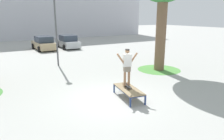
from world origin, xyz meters
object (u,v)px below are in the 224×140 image
skateboard (127,86)px  skater (127,65)px  skate_box (129,90)px  light_post (55,13)px  car_silver (68,42)px  car_tan (44,44)px

skateboard → skater: 0.99m
skate_box → skater: (0.04, 0.21, 1.12)m
light_post → skate_box: bearing=-83.7°
skate_box → car_silver: bearing=80.6°
skateboard → light_post: bearing=96.8°
skate_box → skateboard: (0.04, 0.21, 0.12)m
skateboard → car_tan: car_tan is taller
skater → light_post: (-0.93, 7.84, 2.29)m
skateboard → car_tan: 16.18m
car_tan → car_silver: bearing=0.2°
car_tan → car_silver: 2.75m
skater → car_tan: skater is taller
skateboard → skater: size_ratio=0.49×
car_silver → car_tan: bearing=-179.8°
skateboard → skater: bearing=74.6°
car_silver → light_post: size_ratio=0.72×
skate_box → skater: size_ratio=1.18×
skate_box → car_tan: (-0.04, 16.39, 0.28)m
skate_box → light_post: (-0.90, 8.06, 3.41)m
light_post → skateboard: bearing=-83.2°
skateboard → skater: skater is taller
skateboard → car_silver: (2.68, 16.19, 0.15)m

